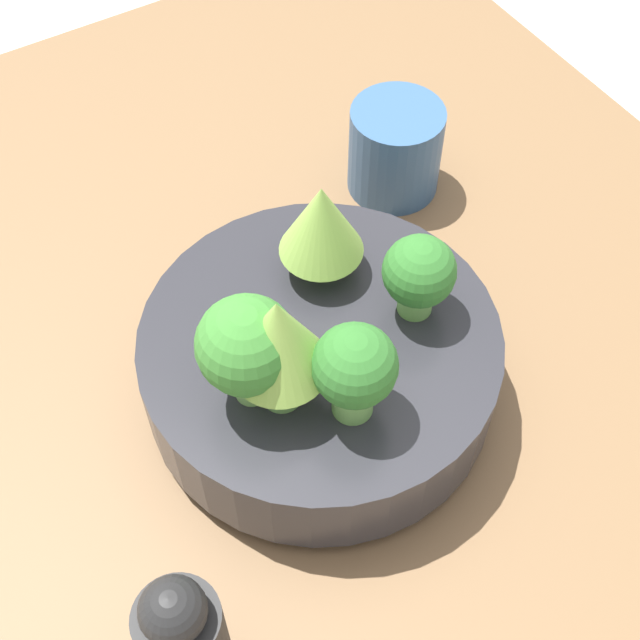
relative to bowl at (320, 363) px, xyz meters
The scene contains 9 objects.
ground_plane 0.10m from the bowl, 140.83° to the left, with size 6.00×6.00×0.00m, color #ADA89E.
table 0.08m from the bowl, 140.83° to the left, with size 1.01×0.82×0.05m.
bowl is the anchor object (origin of this frame).
broccoli_floret_front 0.11m from the bowl, 76.32° to the right, with size 0.07×0.07×0.09m.
romanesco_piece_far 0.10m from the bowl, 147.82° to the left, with size 0.06×0.06×0.08m.
broccoli_floret_right 0.10m from the bowl, 10.89° to the right, with size 0.05×0.05×0.08m.
romanesco_piece_near 0.11m from the bowl, 58.79° to the right, with size 0.06×0.06×0.10m.
broccoli_floret_back 0.10m from the bowl, 79.21° to the left, with size 0.05×0.05×0.07m.
cup 0.24m from the bowl, 132.40° to the left, with size 0.08×0.08×0.08m.
Camera 1 is at (0.33, -0.21, 0.64)m, focal length 50.00 mm.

